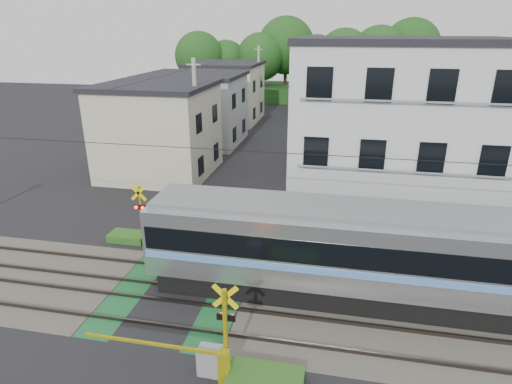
% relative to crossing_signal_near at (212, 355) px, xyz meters
% --- Properties ---
extents(ground, '(120.00, 120.00, 0.00)m').
position_rel_crossing_signal_near_xyz_m(ground, '(-2.59, 3.65, -0.71)').
color(ground, black).
extents(track_bed, '(120.00, 120.00, 0.14)m').
position_rel_crossing_signal_near_xyz_m(track_bed, '(-2.59, 3.65, -0.67)').
color(track_bed, '#47423A').
rests_on(track_bed, ground).
extents(crossing_signal_near, '(4.74, 0.65, 3.09)m').
position_rel_crossing_signal_near_xyz_m(crossing_signal_near, '(0.00, 0.00, 0.00)').
color(crossing_signal_near, yellow).
rests_on(crossing_signal_near, ground).
extents(crossing_signal_far, '(4.74, 0.65, 3.09)m').
position_rel_crossing_signal_near_xyz_m(crossing_signal_far, '(-5.17, 7.31, 0.00)').
color(crossing_signal_far, yellow).
rests_on(crossing_signal_far, ground).
extents(apartment_block, '(10.20, 8.36, 9.30)m').
position_rel_crossing_signal_near_xyz_m(apartment_block, '(5.91, 13.15, 3.94)').
color(apartment_block, silver).
rests_on(apartment_block, ground).
extents(houses_row, '(22.07, 31.35, 6.80)m').
position_rel_crossing_signal_near_xyz_m(houses_row, '(-2.33, 29.57, 2.53)').
color(houses_row, beige).
rests_on(houses_row, ground).
extents(tree_hill, '(40.00, 13.27, 11.42)m').
position_rel_crossing_signal_near_xyz_m(tree_hill, '(-1.51, 52.03, 4.58)').
color(tree_hill, '#1F4B19').
rests_on(tree_hill, ground).
extents(catenary, '(60.00, 5.04, 7.00)m').
position_rel_crossing_signal_near_xyz_m(catenary, '(3.41, 3.69, 2.98)').
color(catenary, '#2D2D33').
rests_on(catenary, ground).
extents(utility_poles, '(7.90, 42.00, 8.00)m').
position_rel_crossing_signal_near_xyz_m(utility_poles, '(-3.64, 26.66, 3.37)').
color(utility_poles, '#A5A5A0').
rests_on(utility_poles, ground).
extents(pedestrian, '(0.76, 0.61, 1.82)m').
position_rel_crossing_signal_near_xyz_m(pedestrian, '(-0.81, 35.48, 0.20)').
color(pedestrian, '#342F3A').
rests_on(pedestrian, ground).
extents(weed_patches, '(10.25, 8.80, 0.40)m').
position_rel_crossing_signal_near_xyz_m(weed_patches, '(-0.83, 3.56, -0.53)').
color(weed_patches, '#2D5E1E').
rests_on(weed_patches, ground).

